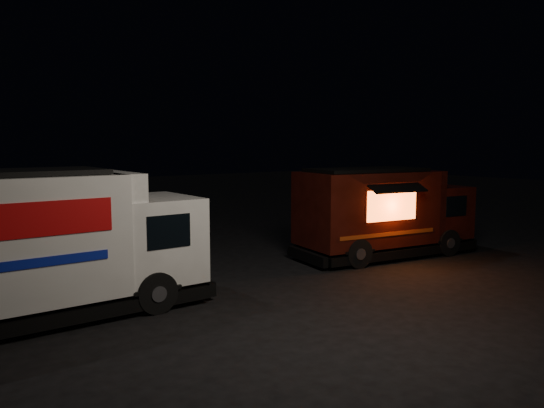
{
  "coord_description": "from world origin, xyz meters",
  "views": [
    {
      "loc": [
        -7.87,
        -9.59,
        3.35
      ],
      "look_at": [
        0.73,
        2.0,
        1.68
      ],
      "focal_mm": 35.0,
      "sensor_mm": 36.0,
      "label": 1
    }
  ],
  "objects": [
    {
      "name": "red_truck",
      "position": [
        4.13,
        0.91,
        1.31
      ],
      "size": [
        5.89,
        2.9,
        2.62
      ],
      "primitive_type": null,
      "rotation": [
        0.0,
        0.0,
        -0.15
      ],
      "color": "#390F0A",
      "rests_on": "ground"
    },
    {
      "name": "white_truck",
      "position": [
        -5.45,
        0.89,
        1.43
      ],
      "size": [
        6.32,
        2.17,
        2.86
      ],
      "primitive_type": null,
      "rotation": [
        0.0,
        0.0,
        0.0
      ],
      "color": "silver",
      "rests_on": "ground"
    },
    {
      "name": "ground",
      "position": [
        0.0,
        0.0,
        0.0
      ],
      "size": [
        80.0,
        80.0,
        0.0
      ],
      "primitive_type": "plane",
      "color": "black",
      "rests_on": "ground"
    }
  ]
}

